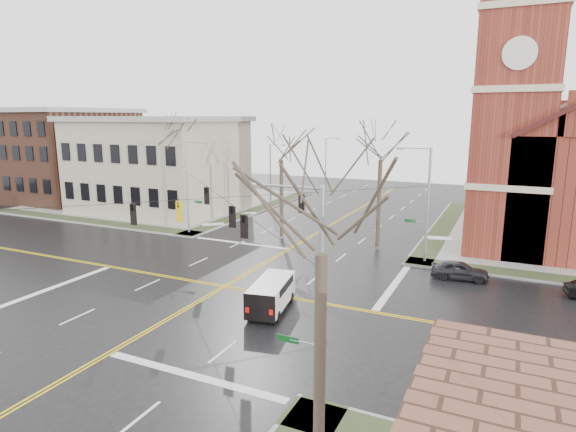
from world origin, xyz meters
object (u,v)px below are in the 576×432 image
at_px(cargo_van, 272,292).
at_px(tree_nw_near, 281,155).
at_px(tree_ne, 381,154).
at_px(tree_nw_far, 172,140).
at_px(tree_se, 322,238).
at_px(signal_pole_nw, 188,185).
at_px(signal_pole_se, 316,302).
at_px(streetlight_north_b, 327,160).
at_px(signal_pole_ne, 426,202).
at_px(parked_car_a, 459,270).
at_px(streetlight_north_a, 271,172).

height_order(cargo_van, tree_nw_near, tree_nw_near).
bearing_deg(cargo_van, tree_ne, 71.40).
xyz_separation_m(tree_nw_far, tree_se, (27.13, -27.72, -1.02)).
relative_size(signal_pole_nw, tree_ne, 0.78).
xyz_separation_m(signal_pole_se, tree_nw_near, (-13.68, 25.37, 3.02)).
relative_size(signal_pole_nw, streetlight_north_b, 1.12).
bearing_deg(streetlight_north_b, signal_pole_se, -69.73).
distance_m(signal_pole_ne, streetlight_north_b, 42.61).
height_order(cargo_van, parked_car_a, cargo_van).
height_order(signal_pole_se, streetlight_north_b, signal_pole_se).
height_order(signal_pole_ne, signal_pole_nw, same).
distance_m(streetlight_north_b, tree_ne, 38.55).
xyz_separation_m(streetlight_north_b, tree_nw_near, (8.29, -34.13, 3.50)).
relative_size(streetlight_north_a, tree_nw_far, 0.63).
distance_m(signal_pole_se, tree_se, 4.34).
distance_m(signal_pole_ne, parked_car_a, 6.11).
distance_m(streetlight_north_a, tree_nw_near, 16.75).
distance_m(signal_pole_ne, signal_pole_nw, 22.64).
bearing_deg(streetlight_north_b, signal_pole_ne, -58.95).
bearing_deg(streetlight_north_b, tree_nw_near, -76.35).
bearing_deg(parked_car_a, cargo_van, 131.13).
xyz_separation_m(signal_pole_nw, signal_pole_se, (22.64, -23.00, 0.00)).
bearing_deg(tree_nw_near, signal_pole_ne, -9.83).
bearing_deg(signal_pole_se, cargo_van, 124.90).
relative_size(streetlight_north_a, streetlight_north_b, 1.00).
relative_size(streetlight_north_a, tree_ne, 0.69).
bearing_deg(tree_ne, parked_car_a, -36.46).
distance_m(signal_pole_se, streetlight_north_a, 45.20).
distance_m(cargo_van, tree_nw_near, 18.76).
bearing_deg(streetlight_north_b, signal_pole_nw, -91.05).
distance_m(signal_pole_se, streetlight_north_b, 63.43).
bearing_deg(tree_se, tree_ne, 101.14).
relative_size(signal_pole_se, cargo_van, 1.79).
xyz_separation_m(signal_pole_ne, tree_ne, (-4.32, 2.44, 3.39)).
xyz_separation_m(signal_pole_nw, cargo_van, (16.06, -13.57, -3.88)).
xyz_separation_m(tree_nw_far, tree_nw_near, (12.22, 0.38, -1.14)).
bearing_deg(cargo_van, parked_car_a, 36.73).
relative_size(signal_pole_ne, signal_pole_nw, 1.00).
bearing_deg(tree_ne, tree_se, -78.86).
relative_size(signal_pole_se, parked_car_a, 2.28).
relative_size(signal_pole_nw, tree_nw_near, 0.82).
distance_m(streetlight_north_a, cargo_van, 33.95).
relative_size(streetlight_north_a, cargo_van, 1.59).
distance_m(streetlight_north_b, cargo_van, 52.49).
distance_m(tree_nw_far, tree_nw_near, 12.28).
height_order(streetlight_north_a, cargo_van, streetlight_north_a).
bearing_deg(signal_pole_se, parked_car_a, 81.12).
height_order(streetlight_north_b, tree_se, tree_se).
relative_size(signal_pole_se, streetlight_north_b, 1.12).
bearing_deg(signal_pole_se, streetlight_north_a, 119.09).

